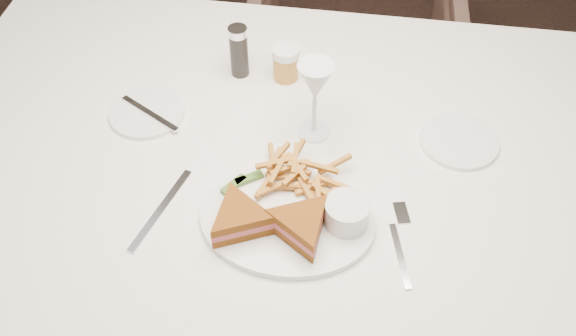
% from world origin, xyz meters
% --- Properties ---
extents(table, '(1.70, 1.25, 0.75)m').
position_xyz_m(table, '(0.03, 0.35, 0.38)').
color(table, white).
rests_on(table, ground).
extents(chair_far, '(0.75, 0.71, 0.67)m').
position_xyz_m(chair_far, '(-0.02, 1.25, 0.34)').
color(chair_far, '#503931').
rests_on(chair_far, ground).
extents(table_setting, '(0.80, 0.59, 0.18)m').
position_xyz_m(table_setting, '(0.03, 0.31, 0.79)').
color(table_setting, white).
rests_on(table_setting, table).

